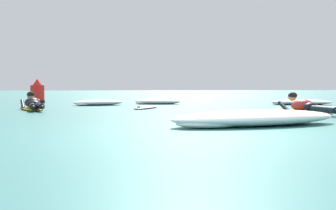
% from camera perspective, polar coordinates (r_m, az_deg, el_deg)
% --- Properties ---
extents(ground_plane, '(120.00, 120.00, 0.00)m').
position_cam_1_polar(ground_plane, '(15.90, -4.10, 0.04)').
color(ground_plane, '#387A75').
extents(surfer_near, '(0.81, 2.64, 0.53)m').
position_cam_1_polar(surfer_near, '(11.08, 16.71, -0.32)').
color(surfer_near, yellow).
rests_on(surfer_near, ground).
extents(surfer_far, '(0.93, 2.40, 0.53)m').
position_cam_1_polar(surfer_far, '(12.74, -16.50, 0.03)').
color(surfer_far, yellow).
rests_on(surfer_far, ground).
extents(drifting_surfboard, '(1.14, 1.91, 0.16)m').
position_cam_1_polar(drifting_surfboard, '(13.23, -2.81, -0.26)').
color(drifting_surfboard, silver).
rests_on(drifting_surfboard, ground).
extents(whitewater_front, '(1.93, 1.42, 0.20)m').
position_cam_1_polar(whitewater_front, '(15.49, -8.67, 0.30)').
color(whitewater_front, white).
rests_on(whitewater_front, ground).
extents(whitewater_mid_left, '(2.28, 1.65, 0.19)m').
position_cam_1_polar(whitewater_mid_left, '(16.42, 16.28, 0.33)').
color(whitewater_mid_left, white).
rests_on(whitewater_mid_left, ground).
extents(whitewater_mid_right, '(1.78, 1.11, 0.19)m').
position_cam_1_polar(whitewater_mid_right, '(16.34, -1.26, 0.41)').
color(whitewater_mid_right, white).
rests_on(whitewater_mid_right, ground).
extents(whitewater_back, '(3.14, 1.73, 0.25)m').
position_cam_1_polar(whitewater_back, '(7.51, 10.88, -1.62)').
color(whitewater_back, white).
rests_on(whitewater_back, ground).
extents(channel_marker_buoy, '(0.54, 0.54, 0.92)m').
position_cam_1_polar(channel_marker_buoy, '(17.75, -15.96, 1.35)').
color(channel_marker_buoy, red).
rests_on(channel_marker_buoy, ground).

